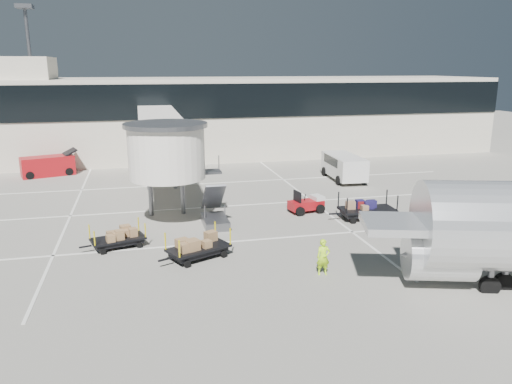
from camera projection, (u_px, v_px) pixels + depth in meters
ground at (258, 253)px, 25.12m from camera, size 140.00×140.00×0.00m
lane_markings at (216, 205)px, 33.78m from camera, size 40.00×30.00×0.02m
terminal at (188, 116)px, 52.31m from camera, size 64.00×12.11×15.20m
jet_bridge at (162, 138)px, 34.77m from camera, size 5.70×20.40×6.03m
baggage_tug at (307, 204)px, 32.13m from camera, size 2.38×1.75×1.46m
suitcase_cart at (366, 210)px, 30.67m from camera, size 4.15×1.82×1.61m
box_cart_near at (200, 247)px, 24.40m from camera, size 3.67×2.61×1.44m
box_cart_far at (119, 239)px, 25.81m from camera, size 3.36×2.03×1.29m
ground_worker at (323, 257)px, 22.39m from camera, size 0.65×0.47×1.67m
minivan at (343, 165)px, 41.31m from camera, size 2.58×5.48×2.04m
belt_loader at (48, 166)px, 42.86m from camera, size 4.86×3.00×2.20m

